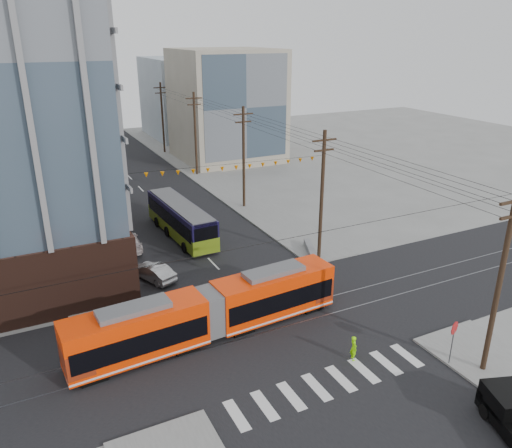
# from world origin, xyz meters

# --- Properties ---
(ground) EXTENTS (160.00, 160.00, 0.00)m
(ground) POSITION_xyz_m (0.00, 0.00, 0.00)
(ground) COLOR slate
(bg_bldg_ne_near) EXTENTS (14.00, 14.00, 16.00)m
(bg_bldg_ne_near) POSITION_xyz_m (16.00, 48.00, 8.00)
(bg_bldg_ne_near) COLOR gray
(bg_bldg_ne_near) RESTS_ON ground
(bg_bldg_ne_far) EXTENTS (16.00, 16.00, 14.00)m
(bg_bldg_ne_far) POSITION_xyz_m (18.00, 68.00, 7.00)
(bg_bldg_ne_far) COLOR #8C99A5
(bg_bldg_ne_far) RESTS_ON ground
(utility_pole_near) EXTENTS (0.30, 0.30, 11.00)m
(utility_pole_near) POSITION_xyz_m (8.50, -6.00, 5.50)
(utility_pole_near) COLOR black
(utility_pole_near) RESTS_ON ground
(utility_pole_far) EXTENTS (0.30, 0.30, 11.00)m
(utility_pole_far) POSITION_xyz_m (8.50, 56.00, 5.50)
(utility_pole_far) COLOR black
(utility_pole_far) RESTS_ON ground
(streetcar) EXTENTS (17.88, 3.72, 3.42)m
(streetcar) POSITION_xyz_m (-4.15, 4.20, 1.71)
(streetcar) COLOR #FF3202
(streetcar) RESTS_ON ground
(city_bus) EXTENTS (3.15, 11.75, 3.30)m
(city_bus) POSITION_xyz_m (-0.36, 21.18, 1.65)
(city_bus) COLOR #140F35
(city_bus) RESTS_ON ground
(parked_car_silver) EXTENTS (2.85, 4.35, 1.35)m
(parked_car_silver) POSITION_xyz_m (-5.24, 13.38, 0.68)
(parked_car_silver) COLOR #9E9E9F
(parked_car_silver) RESTS_ON ground
(parked_car_white) EXTENTS (2.30, 5.08, 1.44)m
(parked_car_white) POSITION_xyz_m (-5.67, 20.27, 0.72)
(parked_car_white) COLOR beige
(parked_car_white) RESTS_ON ground
(parked_car_grey) EXTENTS (2.52, 5.15, 1.41)m
(parked_car_grey) POSITION_xyz_m (-5.84, 26.43, 0.70)
(parked_car_grey) COLOR slate
(parked_car_grey) RESTS_ON ground
(pedestrian) EXTENTS (0.52, 0.66, 1.58)m
(pedestrian) POSITION_xyz_m (2.48, -1.84, 0.79)
(pedestrian) COLOR #89FE04
(pedestrian) RESTS_ON ground
(stop_sign) EXTENTS (1.05, 1.05, 2.72)m
(stop_sign) POSITION_xyz_m (7.14, -4.78, 1.36)
(stop_sign) COLOR #B51214
(stop_sign) RESTS_ON ground
(jersey_barrier) EXTENTS (2.15, 3.69, 0.73)m
(jersey_barrier) POSITION_xyz_m (8.30, 12.07, 0.37)
(jersey_barrier) COLOR slate
(jersey_barrier) RESTS_ON ground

